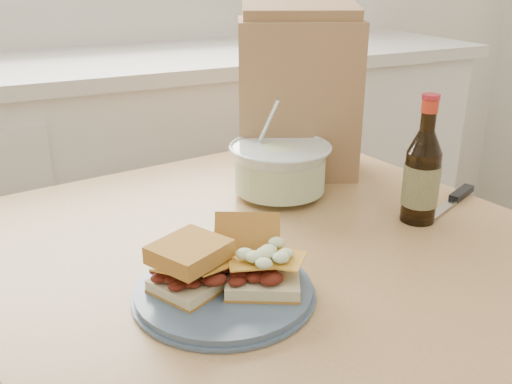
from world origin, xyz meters
name	(u,v)px	position (x,y,z in m)	size (l,w,h in m)	color
cabinet_run	(119,200)	(0.00, 1.70, 0.47)	(2.50, 0.64, 0.94)	silver
dining_table	(269,295)	(0.05, 0.71, 0.65)	(1.03, 1.03, 0.77)	#B17D53
plate	(224,291)	(-0.09, 0.58, 0.77)	(0.25, 0.25, 0.02)	#465A71
sandwich_left	(190,266)	(-0.14, 0.60, 0.82)	(0.12, 0.12, 0.07)	beige
sandwich_right	(258,261)	(-0.04, 0.58, 0.81)	(0.13, 0.18, 0.09)	beige
coleslaw_bowl	(280,171)	(0.16, 0.88, 0.82)	(0.20, 0.20, 0.20)	silver
beer_bottle	(422,175)	(0.33, 0.66, 0.85)	(0.07, 0.07, 0.24)	black
knife	(456,197)	(0.46, 0.70, 0.77)	(0.20, 0.10, 0.01)	silver
paper_bag	(298,99)	(0.26, 0.99, 0.93)	(0.26, 0.17, 0.33)	#986A49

